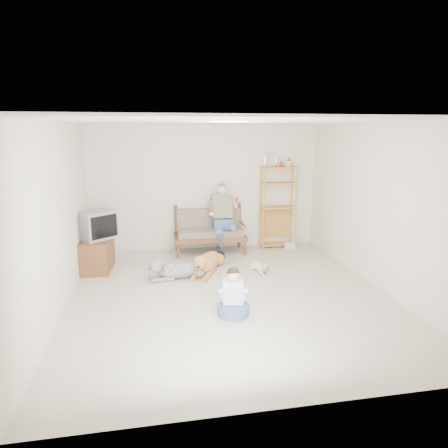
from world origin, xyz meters
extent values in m
plane|color=beige|center=(0.00, 0.00, 0.00)|extent=(5.50, 5.50, 0.00)
plane|color=silver|center=(0.00, 0.00, 2.70)|extent=(5.50, 5.50, 0.00)
plane|color=beige|center=(0.00, 2.75, 1.35)|extent=(5.00, 0.00, 5.00)
plane|color=beige|center=(0.00, -2.75, 1.35)|extent=(5.00, 0.00, 5.00)
plane|color=beige|center=(-2.50, 0.00, 1.35)|extent=(0.00, 5.50, 5.50)
plane|color=beige|center=(2.50, 0.00, 1.35)|extent=(0.00, 5.50, 5.50)
cube|color=brown|center=(0.03, 2.31, 0.35)|extent=(1.50, 0.71, 0.10)
cube|color=#746558|center=(0.03, 2.31, 0.47)|extent=(1.38, 0.61, 0.13)
cube|color=#746558|center=(0.03, 2.55, 0.70)|extent=(1.38, 0.13, 0.45)
cylinder|color=brown|center=(0.03, 2.61, 0.90)|extent=(1.40, 0.06, 0.05)
cylinder|color=brown|center=(-0.67, 2.01, 0.15)|extent=(0.07, 0.07, 0.30)
cylinder|color=brown|center=(-0.67, 2.61, 0.47)|extent=(0.07, 0.07, 0.95)
cylinder|color=brown|center=(0.73, 2.01, 0.15)|extent=(0.07, 0.07, 0.30)
cylinder|color=brown|center=(0.73, 2.61, 0.47)|extent=(0.07, 0.07, 0.95)
cube|color=#526696|center=(0.31, 2.32, 0.64)|extent=(0.41, 0.39, 0.20)
cube|color=#7D7757|center=(0.31, 2.43, 1.00)|extent=(0.43, 0.29, 0.53)
sphere|color=#D89C87|center=(0.31, 2.39, 1.35)|extent=(0.21, 0.21, 0.21)
sphere|color=#5D5953|center=(0.31, 2.42, 1.39)|extent=(0.19, 0.19, 0.19)
cylinder|color=red|center=(0.58, 2.20, 1.17)|extent=(0.07, 0.07, 0.09)
cube|color=#C48B3D|center=(1.60, 2.55, 1.79)|extent=(0.76, 0.31, 0.03)
torus|color=silver|center=(1.40, 2.55, 1.95)|extent=(0.31, 0.05, 0.31)
cone|color=red|center=(1.65, 2.55, 1.88)|extent=(0.10, 0.10, 0.16)
cylinder|color=#C48B3D|center=(1.23, 2.40, 0.90)|extent=(0.04, 0.04, 1.81)
cylinder|color=#C48B3D|center=(1.23, 2.70, 0.90)|extent=(0.04, 0.04, 1.81)
cylinder|color=#C48B3D|center=(1.98, 2.40, 0.90)|extent=(0.04, 0.04, 1.81)
cylinder|color=#C48B3D|center=(1.98, 2.70, 0.90)|extent=(0.04, 0.04, 1.81)
cube|color=silver|center=(1.84, 2.31, 0.07)|extent=(0.25, 0.20, 0.14)
cube|color=brown|center=(-2.22, 1.64, 0.30)|extent=(0.56, 0.93, 0.60)
cube|color=brown|center=(-2.46, 1.42, 0.30)|extent=(0.05, 0.40, 0.50)
cube|color=brown|center=(-2.46, 1.86, 0.30)|extent=(0.05, 0.40, 0.50)
cube|color=gray|center=(-2.20, 1.68, 0.86)|extent=(0.81, 0.79, 0.52)
cube|color=black|center=(-2.04, 1.48, 0.86)|extent=(0.43, 0.35, 0.42)
cube|color=silver|center=(-1.25, 2.73, 0.30)|extent=(0.12, 0.02, 0.08)
ellipsoid|color=#C78345|center=(-0.15, 1.25, 0.16)|extent=(0.72, 1.05, 0.31)
sphere|color=#C78345|center=(-0.28, 0.98, 0.18)|extent=(0.31, 0.31, 0.31)
sphere|color=#C78345|center=(-0.38, 0.75, 0.31)|extent=(0.24, 0.24, 0.24)
ellipsoid|color=#C78345|center=(-0.42, 0.65, 0.29)|extent=(0.17, 0.20, 0.09)
cylinder|color=#C78345|center=(0.05, 1.70, 0.06)|extent=(0.08, 0.40, 0.05)
ellipsoid|color=#C78345|center=(-0.44, 0.81, 0.31)|extent=(0.08, 0.09, 0.12)
ellipsoid|color=#C78345|center=(-0.29, 0.74, 0.31)|extent=(0.08, 0.09, 0.12)
ellipsoid|color=beige|center=(-0.66, 0.92, 0.14)|extent=(0.95, 0.47, 0.27)
sphere|color=beige|center=(-0.92, 0.87, 0.15)|extent=(0.27, 0.27, 0.27)
sphere|color=beige|center=(-1.15, 0.83, 0.27)|extent=(0.23, 0.23, 0.23)
ellipsoid|color=beige|center=(-1.25, 0.81, 0.25)|extent=(0.18, 0.13, 0.09)
cylinder|color=beige|center=(-0.21, 1.00, 0.05)|extent=(0.34, 0.22, 0.04)
ellipsoid|color=beige|center=(-1.14, 0.91, 0.27)|extent=(0.08, 0.07, 0.12)
ellipsoid|color=beige|center=(-1.11, 0.75, 0.27)|extent=(0.08, 0.07, 0.12)
ellipsoid|color=silver|center=(0.77, 1.00, 0.08)|extent=(0.26, 0.43, 0.16)
sphere|color=silver|center=(0.80, 0.89, 0.09)|extent=(0.16, 0.16, 0.16)
sphere|color=tan|center=(0.82, 0.79, 0.16)|extent=(0.14, 0.14, 0.14)
ellipsoid|color=tan|center=(0.83, 0.73, 0.14)|extent=(0.08, 0.11, 0.05)
cylinder|color=silver|center=(0.73, 1.20, 0.03)|extent=(0.11, 0.15, 0.02)
cone|color=tan|center=(0.77, 0.79, 0.20)|extent=(0.04, 0.04, 0.05)
cone|color=tan|center=(0.87, 0.81, 0.20)|extent=(0.04, 0.04, 0.05)
torus|color=red|center=(0.82, 0.81, 0.15)|extent=(0.13, 0.13, 0.02)
cylinder|color=#526696|center=(-0.08, -0.72, 0.08)|extent=(0.45, 0.45, 0.16)
cube|color=silver|center=(-0.08, -0.70, 0.35)|extent=(0.31, 0.22, 0.35)
sphere|color=#D89C87|center=(-0.08, -0.72, 0.59)|extent=(0.18, 0.18, 0.18)
sphere|color=black|center=(-0.08, -0.71, 0.63)|extent=(0.17, 0.17, 0.17)
camera|label=1|loc=(-1.16, -5.88, 2.57)|focal=32.00mm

